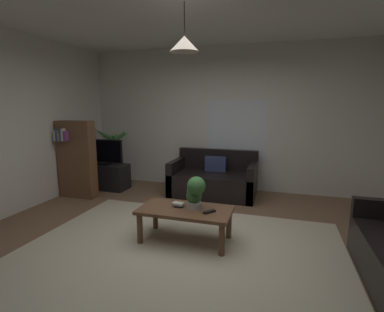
% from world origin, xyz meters
% --- Properties ---
extents(floor, '(5.71, 5.18, 0.02)m').
position_xyz_m(floor, '(0.00, 0.00, -0.01)').
color(floor, brown).
rests_on(floor, ground).
extents(rug, '(3.71, 2.85, 0.01)m').
position_xyz_m(rug, '(0.00, -0.20, 0.00)').
color(rug, beige).
rests_on(rug, ground).
extents(wall_back, '(5.83, 0.06, 2.80)m').
position_xyz_m(wall_back, '(0.00, 2.62, 1.40)').
color(wall_back, silver).
rests_on(wall_back, ground).
extents(window_pane, '(1.16, 0.01, 1.17)m').
position_xyz_m(window_pane, '(0.20, 2.59, 1.18)').
color(window_pane, white).
extents(couch_under_window, '(1.57, 0.88, 0.82)m').
position_xyz_m(couch_under_window, '(-0.13, 2.09, 0.27)').
color(couch_under_window, black).
rests_on(couch_under_window, ground).
extents(coffee_table, '(1.14, 0.58, 0.42)m').
position_xyz_m(coffee_table, '(-0.03, 0.12, 0.35)').
color(coffee_table, brown).
rests_on(coffee_table, ground).
extents(book_on_table_0, '(0.14, 0.12, 0.02)m').
position_xyz_m(book_on_table_0, '(-0.13, 0.17, 0.43)').
color(book_on_table_0, black).
rests_on(book_on_table_0, coffee_table).
extents(book_on_table_1, '(0.16, 0.12, 0.03)m').
position_xyz_m(book_on_table_1, '(-0.14, 0.17, 0.45)').
color(book_on_table_1, beige).
rests_on(book_on_table_1, coffee_table).
extents(remote_on_table_0, '(0.14, 0.16, 0.02)m').
position_xyz_m(remote_on_table_0, '(0.28, 0.08, 0.43)').
color(remote_on_table_0, black).
rests_on(remote_on_table_0, coffee_table).
extents(potted_plant_on_table, '(0.26, 0.26, 0.41)m').
position_xyz_m(potted_plant_on_table, '(0.08, 0.17, 0.63)').
color(potted_plant_on_table, beige).
rests_on(potted_plant_on_table, coffee_table).
extents(tv_stand, '(0.90, 0.44, 0.50)m').
position_xyz_m(tv_stand, '(-2.31, 1.84, 0.25)').
color(tv_stand, black).
rests_on(tv_stand, ground).
extents(tv, '(0.81, 0.16, 0.51)m').
position_xyz_m(tv, '(-2.31, 1.82, 0.76)').
color(tv, black).
rests_on(tv, tv_stand).
extents(potted_palm_corner, '(0.86, 0.96, 1.24)m').
position_xyz_m(potted_palm_corner, '(-2.41, 2.37, 0.57)').
color(potted_palm_corner, '#4C4C51').
rests_on(potted_palm_corner, ground).
extents(bookshelf_corner, '(0.70, 0.31, 1.40)m').
position_xyz_m(bookshelf_corner, '(-2.49, 1.23, 0.71)').
color(bookshelf_corner, brown).
rests_on(bookshelf_corner, ground).
extents(pendant_lamp, '(0.34, 0.34, 0.53)m').
position_xyz_m(pendant_lamp, '(-0.03, 0.12, 2.35)').
color(pendant_lamp, black).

